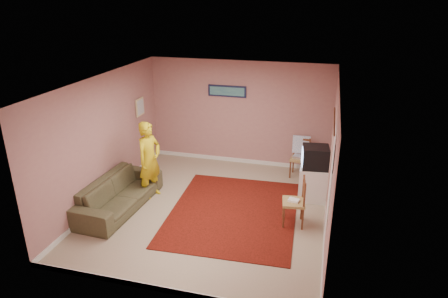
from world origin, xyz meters
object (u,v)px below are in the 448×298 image
(tv_cabinet, at_px, (313,183))
(chair_b, at_px, (294,197))
(crt_tv, at_px, (315,157))
(chair_a, at_px, (300,154))
(person, at_px, (149,160))
(sofa, at_px, (119,194))

(tv_cabinet, distance_m, chair_b, 1.17)
(crt_tv, xyz_separation_m, chair_a, (-0.36, 1.05, -0.39))
(tv_cabinet, relative_size, person, 0.44)
(sofa, height_order, person, person)
(crt_tv, distance_m, sofa, 4.04)
(chair_b, relative_size, person, 0.31)
(chair_b, bearing_deg, person, -104.47)
(chair_b, distance_m, sofa, 3.47)
(tv_cabinet, bearing_deg, sofa, -159.63)
(tv_cabinet, distance_m, sofa, 4.00)
(chair_b, xyz_separation_m, sofa, (-3.44, -0.29, -0.26))
(chair_a, relative_size, sofa, 0.23)
(tv_cabinet, xyz_separation_m, sofa, (-3.75, -1.39, -0.04))
(person, bearing_deg, chair_a, -40.75)
(chair_b, bearing_deg, chair_a, 174.25)
(sofa, bearing_deg, chair_b, -81.81)
(tv_cabinet, relative_size, chair_a, 1.45)
(chair_b, height_order, sofa, chair_b)
(person, bearing_deg, chair_b, -78.61)
(crt_tv, bearing_deg, sofa, -166.38)
(tv_cabinet, bearing_deg, chair_a, 109.45)
(tv_cabinet, xyz_separation_m, person, (-3.35, -0.73, 0.47))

